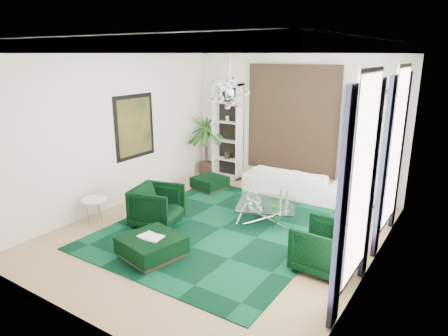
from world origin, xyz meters
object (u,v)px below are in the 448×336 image
Objects in this scene: sofa at (294,182)px; armchair_left at (157,206)px; palm at (206,136)px; armchair_right at (323,247)px; ottoman_front at (152,247)px; ottoman_side at (210,183)px; coffee_table at (267,212)px; side_table at (96,211)px.

sofa is 2.66× the size of armchair_left.
palm is (-1.29, 3.64, 0.78)m from armchair_left.
armchair_right reaches higher than ottoman_front.
palm is (-4.95, 3.50, 0.80)m from armchair_right.
sofa reaches higher than ottoman_side.
ottoman_side is (-2.14, -0.80, -0.20)m from sofa.
ottoman_front is at bearing -157.11° from armchair_left.
palm is (-3.01, 0.27, 0.85)m from sofa.
armchair_right is 4.75m from ottoman_side.
armchair_left is 0.78× the size of coffee_table.
sofa is 4.99m from side_table.
armchair_left reaches higher than sofa.
coffee_table is 2.22× the size of side_table.
side_table is at bearing -89.12° from palm.
armchair_right is at bearing -102.79° from armchair_left.
palm is at bearing 90.88° from side_table.
palm reaches higher than coffee_table.
palm is (-2.17, 4.77, 1.03)m from ottoman_front.
ottoman_front is (-2.78, -1.27, -0.23)m from armchair_right.
coffee_table is 0.51× the size of palm.
ottoman_side is at bearing 154.63° from coffee_table.
coffee_table is at bearing -25.37° from ottoman_side.
palm is (-0.87, 1.07, 1.05)m from ottoman_side.
coffee_table is at bearing 93.92° from sofa.
sofa is 2.29m from ottoman_side.
side_table reaches higher than ottoman_front.
armchair_right reaches higher than ottoman_side.
side_table is 0.23× the size of palm.
armchair_left is 1.23× the size of ottoman_side.
ottoman_side is 0.32× the size of palm.
armchair_right is at bearing -30.85° from ottoman_side.
coffee_table is at bearing -34.22° from palm.
armchair_left is 3.66m from armchair_right.
coffee_table is at bearing -124.81° from armchair_right.
ottoman_front is (0.88, -1.13, -0.24)m from armchair_left.
side_table is (-3.12, -2.13, 0.06)m from coffee_table.
ottoman_front is (-0.84, -4.50, -0.18)m from sofa.
ottoman_front is 0.40× the size of palm.
ottoman_side is 1.73m from palm.
armchair_left reaches higher than armchair_right.
ottoman_front is at bearing -63.10° from armchair_right.
armchair_left is at bearing 61.62° from sofa.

